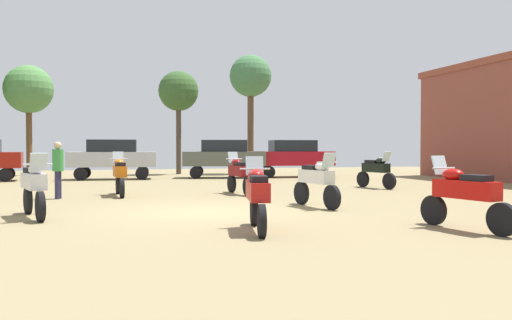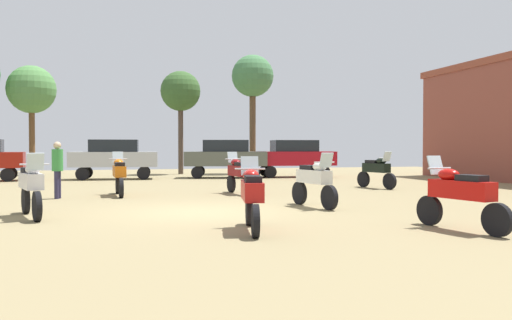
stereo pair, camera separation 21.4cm
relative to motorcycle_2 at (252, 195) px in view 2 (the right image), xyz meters
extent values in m
cube|color=#877752|center=(-0.57, 3.26, -0.72)|extent=(44.00, 52.00, 0.02)
cylinder|color=black|center=(0.12, 0.73, -0.40)|extent=(0.22, 0.62, 0.61)
cylinder|color=black|center=(-0.13, -0.78, -0.40)|extent=(0.22, 0.62, 0.61)
cube|color=#AF1714|center=(0.00, -0.03, 0.08)|extent=(0.57, 1.34, 0.36)
ellipsoid|color=#AF1714|center=(0.04, 0.26, 0.36)|extent=(0.39, 0.53, 0.24)
cube|color=black|center=(-0.04, -0.25, 0.32)|extent=(0.39, 0.60, 0.12)
cube|color=silver|center=(0.10, 0.58, 0.54)|extent=(0.38, 0.21, 0.39)
cylinder|color=#B7B7BC|center=(0.08, 0.48, 0.48)|extent=(0.62, 0.14, 0.04)
cylinder|color=black|center=(3.77, -0.19, -0.40)|extent=(0.26, 0.63, 0.62)
cylinder|color=black|center=(4.14, -1.79, -0.40)|extent=(0.26, 0.63, 0.62)
cube|color=#BB100C|center=(3.96, -0.99, 0.09)|extent=(0.66, 1.44, 0.36)
ellipsoid|color=#BB100C|center=(3.89, -0.69, 0.37)|extent=(0.42, 0.54, 0.24)
cube|color=black|center=(4.01, -1.23, 0.33)|extent=(0.42, 0.61, 0.12)
cube|color=silver|center=(3.81, -0.35, 0.55)|extent=(0.39, 0.23, 0.39)
cylinder|color=#B7B7BC|center=(3.83, -0.45, 0.49)|extent=(0.61, 0.17, 0.04)
cylinder|color=black|center=(-4.25, 2.43, -0.37)|extent=(0.31, 0.68, 0.67)
cylinder|color=black|center=(-4.73, 3.98, -0.37)|extent=(0.31, 0.68, 0.67)
cube|color=silver|center=(-4.49, 3.20, 0.14)|extent=(0.75, 1.43, 0.36)
ellipsoid|color=silver|center=(-4.40, 2.91, 0.42)|extent=(0.45, 0.55, 0.24)
cube|color=black|center=(-4.56, 3.44, 0.38)|extent=(0.45, 0.62, 0.12)
cube|color=silver|center=(-4.29, 2.58, 0.60)|extent=(0.39, 0.25, 0.39)
cylinder|color=#B7B7BC|center=(-4.32, 2.68, 0.54)|extent=(0.60, 0.22, 0.04)
cylinder|color=black|center=(-2.56, 9.14, -0.39)|extent=(0.16, 0.65, 0.64)
cylinder|color=black|center=(-2.45, 7.51, -0.39)|extent=(0.16, 0.65, 0.64)
cube|color=#CE6310|center=(-2.51, 8.33, 0.11)|extent=(0.46, 1.41, 0.36)
ellipsoid|color=#CE6310|center=(-2.53, 8.64, 0.39)|extent=(0.35, 0.50, 0.24)
cube|color=black|center=(-2.49, 8.08, 0.35)|extent=(0.34, 0.58, 0.12)
cube|color=silver|center=(-2.55, 8.99, 0.57)|extent=(0.37, 0.18, 0.39)
cylinder|color=#B7B7BC|center=(-2.54, 8.88, 0.51)|extent=(0.62, 0.08, 0.04)
cylinder|color=black|center=(2.76, 2.79, -0.38)|extent=(0.25, 0.66, 0.65)
cylinder|color=black|center=(2.46, 4.27, -0.38)|extent=(0.25, 0.66, 0.65)
cube|color=silver|center=(2.61, 3.53, 0.12)|extent=(0.61, 1.33, 0.36)
ellipsoid|color=silver|center=(2.67, 3.25, 0.40)|extent=(0.41, 0.53, 0.24)
cube|color=black|center=(2.56, 3.75, 0.36)|extent=(0.41, 0.61, 0.12)
cube|color=silver|center=(2.73, 2.93, 0.58)|extent=(0.38, 0.22, 0.39)
cylinder|color=#B7B7BC|center=(2.71, 3.03, 0.52)|extent=(0.61, 0.16, 0.04)
cylinder|color=black|center=(7.55, 8.41, -0.39)|extent=(0.29, 0.64, 0.63)
cylinder|color=black|center=(7.14, 9.81, -0.39)|extent=(0.29, 0.64, 0.63)
cube|color=black|center=(7.34, 9.11, 0.10)|extent=(0.70, 1.29, 0.36)
ellipsoid|color=black|center=(7.42, 8.84, 0.38)|extent=(0.44, 0.55, 0.24)
cube|color=black|center=(7.28, 9.32, 0.34)|extent=(0.45, 0.62, 0.12)
cube|color=silver|center=(7.51, 8.55, 0.56)|extent=(0.39, 0.25, 0.39)
cylinder|color=#B7B7BC|center=(7.48, 8.64, 0.50)|extent=(0.60, 0.21, 0.04)
cylinder|color=black|center=(1.40, 8.70, -0.40)|extent=(0.21, 0.64, 0.63)
cylinder|color=black|center=(1.62, 7.20, -0.40)|extent=(0.21, 0.64, 0.63)
cube|color=maroon|center=(1.51, 7.95, 0.10)|extent=(0.54, 1.33, 0.36)
ellipsoid|color=maroon|center=(1.47, 8.24, 0.38)|extent=(0.38, 0.52, 0.24)
cube|color=black|center=(1.54, 7.72, 0.34)|extent=(0.38, 0.60, 0.12)
cube|color=silver|center=(1.42, 8.56, 0.56)|extent=(0.38, 0.20, 0.39)
cylinder|color=#B7B7BC|center=(1.43, 8.46, 0.50)|extent=(0.62, 0.12, 0.04)
cylinder|color=black|center=(-7.62, 17.04, -0.39)|extent=(0.66, 0.28, 0.64)
cylinder|color=black|center=(-7.75, 18.47, -0.39)|extent=(0.66, 0.28, 0.64)
cylinder|color=black|center=(1.38, 17.18, -0.39)|extent=(0.67, 0.35, 0.64)
cylinder|color=black|center=(1.67, 18.59, -0.39)|extent=(0.67, 0.35, 0.64)
cylinder|color=black|center=(4.25, 16.58, -0.39)|extent=(0.67, 0.35, 0.64)
cylinder|color=black|center=(4.54, 17.99, -0.39)|extent=(0.67, 0.35, 0.64)
cube|color=#4D5248|center=(2.96, 17.58, 0.30)|extent=(4.58, 2.63, 0.75)
cube|color=black|center=(2.96, 17.58, 0.98)|extent=(2.64, 2.03, 0.61)
cylinder|color=black|center=(-4.27, 17.15, -0.39)|extent=(0.65, 0.27, 0.64)
cylinder|color=black|center=(-4.16, 18.58, -0.39)|extent=(0.65, 0.27, 0.64)
cylinder|color=black|center=(-1.35, 16.94, -0.39)|extent=(0.65, 0.27, 0.64)
cylinder|color=black|center=(-1.25, 18.37, -0.39)|extent=(0.65, 0.27, 0.64)
cube|color=#AAAFB4|center=(-2.76, 17.76, 0.30)|extent=(4.42, 2.11, 0.75)
cube|color=black|center=(-2.76, 17.76, 0.98)|extent=(2.47, 1.75, 0.61)
cylinder|color=black|center=(5.18, 16.76, -0.39)|extent=(0.66, 0.27, 0.64)
cylinder|color=black|center=(5.29, 18.19, -0.39)|extent=(0.66, 0.27, 0.64)
cylinder|color=black|center=(8.09, 16.53, -0.39)|extent=(0.66, 0.27, 0.64)
cylinder|color=black|center=(8.21, 17.96, -0.39)|extent=(0.66, 0.27, 0.64)
cube|color=maroon|center=(6.69, 17.36, 0.30)|extent=(4.43, 2.13, 0.75)
cube|color=black|center=(6.69, 17.36, 0.98)|extent=(2.48, 1.76, 0.61)
cylinder|color=#292742|center=(-4.42, 7.68, -0.27)|extent=(0.14, 0.14, 0.87)
cylinder|color=#292742|center=(-4.37, 7.85, -0.27)|extent=(0.14, 0.14, 0.87)
cylinder|color=#358A3D|center=(-4.39, 7.76, 0.51)|extent=(0.42, 0.42, 0.69)
sphere|color=tan|center=(-4.39, 7.76, 0.97)|extent=(0.24, 0.24, 0.24)
cylinder|color=brown|center=(-7.38, 22.75, 1.45)|extent=(0.33, 0.33, 4.32)
sphere|color=#4C8243|center=(-7.38, 22.75, 4.23)|extent=(2.74, 2.74, 2.74)
cylinder|color=#4D3D32|center=(1.07, 22.06, 1.52)|extent=(0.30, 0.30, 4.46)
sphere|color=#355929|center=(1.07, 22.06, 4.29)|extent=(2.40, 2.40, 2.40)
cylinder|color=brown|center=(5.45, 21.69, 2.00)|extent=(0.38, 0.38, 5.43)
sphere|color=#427645|center=(5.45, 21.69, 5.30)|extent=(2.57, 2.57, 2.57)
camera|label=1|loc=(-2.69, -9.90, 0.93)|focal=37.16mm
camera|label=2|loc=(-2.48, -9.96, 0.93)|focal=37.16mm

